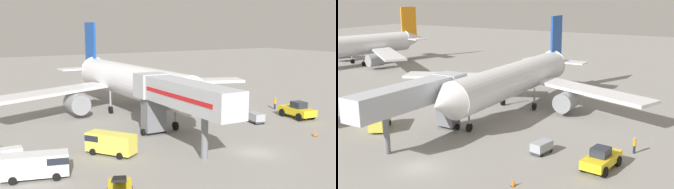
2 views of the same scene
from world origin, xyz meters
The scene contains 11 objects.
ground_plane centered at (0.00, 0.00, 0.00)m, with size 300.00×300.00×0.00m, color gray.
airplane_at_gate centered at (-2.26, 25.05, 4.68)m, with size 42.30×39.05×13.48m.
jet_bridge centered at (-5.51, 6.42, 5.44)m, with size 3.72×17.34×7.29m.
pushback_tug centered at (16.25, 8.98, 1.11)m, with size 3.13×5.52×2.38m.
service_van_near_right centered at (-13.04, 7.26, 1.26)m, with size 4.34×5.27×2.22m.
baggage_cart_outer_right centered at (-21.99, 10.01, 0.78)m, with size 2.07×1.36×1.40m.
baggage_cart_mid_left centered at (9.17, 9.89, 0.77)m, with size 1.86×2.79×1.37m.
ground_crew_worker_foreground centered at (-22.86, 13.77, 0.85)m, with size 0.42×0.42×1.61m.
ground_crew_worker_midground centered at (18.11, 15.06, 0.99)m, with size 0.37×0.37×1.87m.
safety_cone_alpha centered at (10.42, 1.14, 0.35)m, with size 0.47×0.47×0.71m.
airplane_background centered at (-55.93, 40.45, 4.75)m, with size 44.01×41.31×13.76m.
Camera 2 is at (27.95, -30.53, 17.49)m, focal length 45.25 mm.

